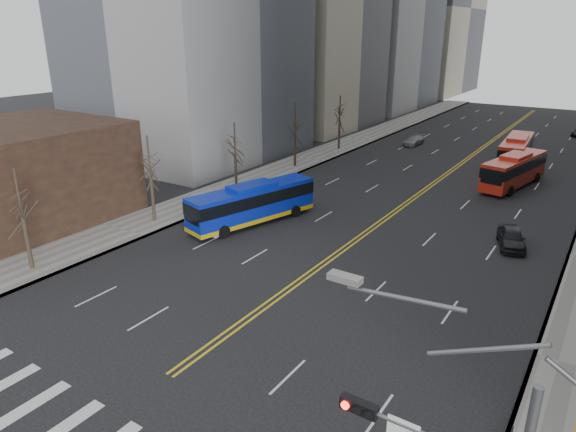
{
  "coord_description": "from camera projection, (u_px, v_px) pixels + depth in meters",
  "views": [
    {
      "loc": [
        15.68,
        -8.72,
        15.34
      ],
      "look_at": [
        0.06,
        15.07,
        4.94
      ],
      "focal_mm": 32.0,
      "sensor_mm": 36.0,
      "label": 1
    }
  ],
  "objects": [
    {
      "name": "red_bus_far",
      "position": [
        516.0,
        150.0,
        60.21
      ],
      "size": [
        3.38,
        11.51,
        3.6
      ],
      "color": "red",
      "rests_on": "ground"
    },
    {
      "name": "blue_bus",
      "position": [
        252.0,
        203.0,
        42.55
      ],
      "size": [
        5.57,
        11.82,
        3.39
      ],
      "color": "#0B22B3",
      "rests_on": "ground"
    },
    {
      "name": "centerline",
      "position": [
        465.0,
        161.0,
        63.37
      ],
      "size": [
        0.55,
        100.0,
        0.01
      ],
      "color": "gold",
      "rests_on": "ground"
    },
    {
      "name": "street_trees",
      "position": [
        336.0,
        145.0,
        49.35
      ],
      "size": [
        35.2,
        47.2,
        7.6
      ],
      "color": "black",
      "rests_on": "ground"
    },
    {
      "name": "sidewalk_left",
      "position": [
        309.0,
        159.0,
        64.0
      ],
      "size": [
        5.0,
        130.0,
        0.15
      ],
      "primitive_type": "cube",
      "color": "gray",
      "rests_on": "ground"
    },
    {
      "name": "car_silver",
      "position": [
        413.0,
        140.0,
        71.82
      ],
      "size": [
        1.96,
        4.52,
        1.3
      ],
      "primitive_type": "imported",
      "rotation": [
        0.0,
        0.0,
        -0.03
      ],
      "color": "gray",
      "rests_on": "ground"
    },
    {
      "name": "red_bus_near",
      "position": [
        514.0,
        169.0,
        52.47
      ],
      "size": [
        4.55,
        11.01,
        3.41
      ],
      "color": "red",
      "rests_on": "ground"
    },
    {
      "name": "car_dark_mid",
      "position": [
        511.0,
        238.0,
        38.12
      ],
      "size": [
        3.01,
        4.68,
        1.48
      ],
      "primitive_type": "imported",
      "rotation": [
        0.0,
        0.0,
        0.31
      ],
      "color": "black",
      "rests_on": "ground"
    },
    {
      "name": "car_white",
      "position": [
        224.0,
        224.0,
        41.12
      ],
      "size": [
        1.34,
        3.74,
        1.23
      ],
      "primitive_type": "imported",
      "rotation": [
        0.0,
        0.0,
        0.01
      ],
      "color": "silver",
      "rests_on": "ground"
    }
  ]
}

